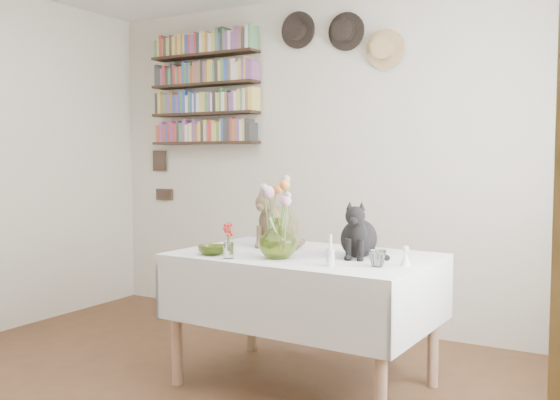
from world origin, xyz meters
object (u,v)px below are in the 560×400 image
Objects in this scene: bookshelf_unit at (204,89)px; flower_vase at (278,238)px; black_cat at (359,228)px; dining_table at (304,287)px; tabby_cat at (279,216)px.

flower_vase is at bearing -42.63° from bookshelf_unit.
black_cat is at bearing -31.22° from bookshelf_unit.
dining_table is 3.95× the size of tabby_cat.
dining_table is 2.32m from bookshelf_unit.
tabby_cat is at bearing 119.02° from flower_vase.
flower_vase is (-0.36, -0.25, -0.05)m from black_cat.
black_cat is at bearing 35.07° from flower_vase.
flower_vase is at bearing -105.04° from dining_table.
black_cat is (0.30, 0.05, 0.34)m from dining_table.
black_cat is at bearing -7.98° from tabby_cat.
dining_table is at bearing 74.96° from flower_vase.
black_cat is 0.44m from flower_vase.
flower_vase is at bearing -157.06° from black_cat.
bookshelf_unit is at bearing 142.88° from dining_table.
bookshelf_unit is at bearing 149.32° from tabby_cat.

